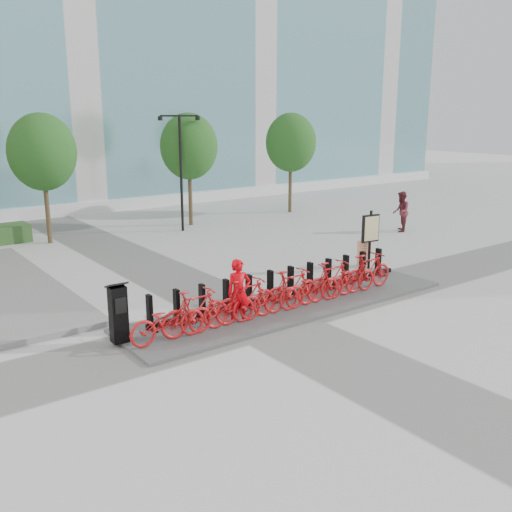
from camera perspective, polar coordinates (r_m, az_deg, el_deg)
ground at (r=14.46m, az=0.36°, el=-6.36°), size 120.00×120.00×0.00m
glass_building at (r=43.53m, az=-5.94°, el=23.19°), size 32.00×16.00×24.00m
tree_1 at (r=23.82m, az=-20.59°, el=9.69°), size 2.60×2.60×5.10m
tree_2 at (r=26.38m, az=-6.73°, el=10.81°), size 2.60×2.60×5.10m
tree_3 at (r=29.83m, az=3.50°, el=11.25°), size 2.60×2.60×5.10m
streetlamp at (r=25.05m, az=-7.55°, el=9.57°), size 2.00×0.20×5.00m
dock_pad at (r=15.43m, az=3.56°, el=-4.89°), size 9.60×2.40×0.08m
dock_rail_posts at (r=15.67m, az=2.64°, el=-2.79°), size 8.02×0.50×0.85m
bike_0 at (r=12.92m, az=-8.82°, el=-6.39°), size 1.85×0.65×0.97m
bike_1 at (r=13.23m, az=-6.07°, el=-5.56°), size 1.80×0.51×1.08m
bike_2 at (r=13.60m, az=-3.44°, el=-5.19°), size 1.85×0.65×0.97m
bike_3 at (r=13.97m, az=-0.96°, el=-4.41°), size 1.80×0.51×1.08m
bike_4 at (r=14.39m, az=1.37°, el=-4.07°), size 1.85×0.65×0.97m
bike_5 at (r=14.81m, az=3.58°, el=-3.35°), size 1.80×0.51×1.08m
bike_6 at (r=15.28m, az=5.65°, el=-3.05°), size 1.85×0.65×0.97m
bike_7 at (r=15.74m, az=7.60°, el=-2.39°), size 1.80×0.51×1.08m
bike_8 at (r=16.25m, az=9.42°, el=-2.13°), size 1.85×0.65×0.97m
bike_9 at (r=16.74m, az=11.15°, el=-1.54°), size 1.80×0.51×1.08m
kiosk at (r=13.03m, az=-13.60°, el=-5.57°), size 0.45×0.38×1.41m
worker_red at (r=13.83m, az=-1.72°, el=-3.70°), size 0.69×0.54×1.66m
pedestrian at (r=25.75m, az=14.29°, el=4.33°), size 1.09×1.06×1.77m
construction_barrel at (r=19.59m, az=10.74°, el=0.26°), size 0.49×0.49×0.91m
map_sign at (r=19.00m, az=11.38°, el=2.48°), size 0.66×0.20×1.99m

